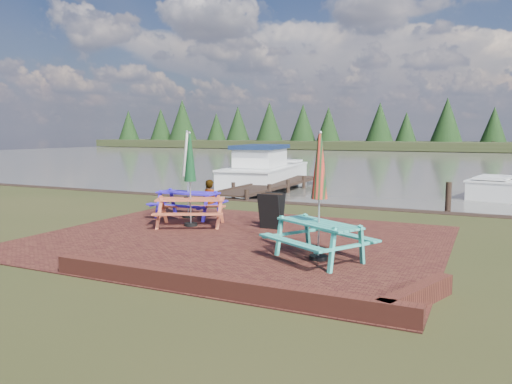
{
  "coord_description": "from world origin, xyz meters",
  "views": [
    {
      "loc": [
        5.15,
        -8.82,
        2.42
      ],
      "look_at": [
        0.08,
        1.9,
        1.0
      ],
      "focal_mm": 35.0,
      "sensor_mm": 36.0,
      "label": 1
    }
  ],
  "objects_px": {
    "picnic_table_teal": "(319,216)",
    "picnic_table_red": "(190,194)",
    "jetty": "(273,185)",
    "boat_jetty": "(265,171)",
    "person": "(210,180)",
    "chalkboard": "(271,211)",
    "picnic_table_blue": "(188,188)"
  },
  "relations": [
    {
      "from": "picnic_table_teal",
      "to": "picnic_table_red",
      "type": "xyz_separation_m",
      "value": [
        -4.06,
        1.87,
        -0.0
      ]
    },
    {
      "from": "jetty",
      "to": "boat_jetty",
      "type": "distance_m",
      "value": 3.29
    },
    {
      "from": "picnic_table_red",
      "to": "person",
      "type": "height_order",
      "value": "picnic_table_red"
    },
    {
      "from": "jetty",
      "to": "boat_jetty",
      "type": "height_order",
      "value": "boat_jetty"
    },
    {
      "from": "person",
      "to": "jetty",
      "type": "bearing_deg",
      "value": -78.54
    },
    {
      "from": "boat_jetty",
      "to": "person",
      "type": "bearing_deg",
      "value": -85.14
    },
    {
      "from": "chalkboard",
      "to": "person",
      "type": "distance_m",
      "value": 4.93
    },
    {
      "from": "picnic_table_red",
      "to": "jetty",
      "type": "distance_m",
      "value": 9.52
    },
    {
      "from": "picnic_table_teal",
      "to": "jetty",
      "type": "height_order",
      "value": "picnic_table_teal"
    },
    {
      "from": "jetty",
      "to": "picnic_table_red",
      "type": "bearing_deg",
      "value": -79.69
    },
    {
      "from": "picnic_table_teal",
      "to": "chalkboard",
      "type": "xyz_separation_m",
      "value": [
        -2.03,
        2.43,
        -0.38
      ]
    },
    {
      "from": "picnic_table_teal",
      "to": "jetty",
      "type": "bearing_deg",
      "value": 147.28
    },
    {
      "from": "chalkboard",
      "to": "jetty",
      "type": "height_order",
      "value": "chalkboard"
    },
    {
      "from": "boat_jetty",
      "to": "jetty",
      "type": "bearing_deg",
      "value": -65.84
    },
    {
      "from": "boat_jetty",
      "to": "chalkboard",
      "type": "bearing_deg",
      "value": -71.73
    },
    {
      "from": "boat_jetty",
      "to": "person",
      "type": "xyz_separation_m",
      "value": [
        1.71,
        -8.35,
        0.36
      ]
    },
    {
      "from": "picnic_table_red",
      "to": "jetty",
      "type": "height_order",
      "value": "picnic_table_red"
    },
    {
      "from": "picnic_table_blue",
      "to": "jetty",
      "type": "relative_size",
      "value": 0.27
    },
    {
      "from": "picnic_table_blue",
      "to": "picnic_table_teal",
      "type": "bearing_deg",
      "value": -32.27
    },
    {
      "from": "picnic_table_teal",
      "to": "person",
      "type": "xyz_separation_m",
      "value": [
        -5.72,
        5.67,
        -0.04
      ]
    },
    {
      "from": "picnic_table_red",
      "to": "boat_jetty",
      "type": "bearing_deg",
      "value": 79.57
    },
    {
      "from": "jetty",
      "to": "picnic_table_teal",
      "type": "bearing_deg",
      "value": -62.81
    },
    {
      "from": "picnic_table_red",
      "to": "picnic_table_blue",
      "type": "height_order",
      "value": "picnic_table_blue"
    },
    {
      "from": "picnic_table_blue",
      "to": "person",
      "type": "distance_m",
      "value": 2.86
    },
    {
      "from": "jetty",
      "to": "person",
      "type": "bearing_deg",
      "value": -89.64
    },
    {
      "from": "picnic_table_teal",
      "to": "jetty",
      "type": "xyz_separation_m",
      "value": [
        -5.76,
        11.21,
        -0.73
      ]
    },
    {
      "from": "person",
      "to": "picnic_table_red",
      "type": "bearing_deg",
      "value": 124.75
    },
    {
      "from": "boat_jetty",
      "to": "picnic_table_blue",
      "type": "bearing_deg",
      "value": -83.52
    },
    {
      "from": "picnic_table_blue",
      "to": "boat_jetty",
      "type": "xyz_separation_m",
      "value": [
        -2.6,
        11.07,
        -0.4
      ]
    },
    {
      "from": "picnic_table_teal",
      "to": "person",
      "type": "height_order",
      "value": "picnic_table_teal"
    },
    {
      "from": "picnic_table_red",
      "to": "boat_jetty",
      "type": "xyz_separation_m",
      "value": [
        -3.38,
        12.15,
        -0.39
      ]
    },
    {
      "from": "jetty",
      "to": "boat_jetty",
      "type": "relative_size",
      "value": 1.16
    }
  ]
}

